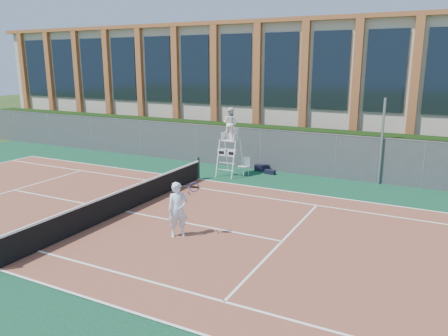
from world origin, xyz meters
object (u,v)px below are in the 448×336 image
at_px(umpire_chair, 230,125).
at_px(plastic_chair, 245,164).
at_px(tennis_player, 178,210).
at_px(steel_pole, 382,142).

relative_size(umpire_chair, plastic_chair, 3.69).
relative_size(umpire_chair, tennis_player, 1.91).
height_order(steel_pole, umpire_chair, steel_pole).
distance_m(umpire_chair, plastic_chair, 2.14).
xyz_separation_m(steel_pole, tennis_player, (-4.93, -9.84, -1.09)).
distance_m(steel_pole, tennis_player, 11.06).
bearing_deg(tennis_player, plastic_chair, 99.59).
bearing_deg(tennis_player, umpire_chair, 104.62).
relative_size(steel_pole, umpire_chair, 1.16).
xyz_separation_m(steel_pole, umpire_chair, (-7.07, -1.65, 0.53)).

